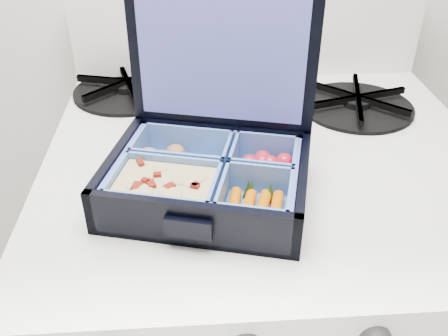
{
  "coord_description": "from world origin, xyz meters",
  "views": [
    {
      "loc": [
        -0.55,
        1.07,
        1.28
      ],
      "look_at": [
        -0.52,
        1.57,
        0.95
      ],
      "focal_mm": 40.0,
      "sensor_mm": 36.0,
      "label": 1
    }
  ],
  "objects": [
    {
      "name": "burner_grate_rear",
      "position": [
        -0.66,
        1.86,
        0.93
      ],
      "size": [
        0.23,
        0.23,
        0.02
      ],
      "primitive_type": "cylinder",
      "rotation": [
        0.0,
        0.0,
        -0.26
      ],
      "color": "black",
      "rests_on": "stove"
    },
    {
      "name": "fork",
      "position": [
        -0.46,
        1.71,
        0.92
      ],
      "size": [
        0.1,
        0.18,
        0.01
      ],
      "primitive_type": null,
      "rotation": [
        0.0,
        0.0,
        -0.44
      ],
      "color": "#A19EB1",
      "rests_on": "stove"
    },
    {
      "name": "bento_box",
      "position": [
        -0.54,
        1.56,
        0.95
      ],
      "size": [
        0.27,
        0.23,
        0.06
      ],
      "primitive_type": null,
      "rotation": [
        0.0,
        0.0,
        -0.25
      ],
      "color": "black",
      "rests_on": "stove"
    },
    {
      "name": "burner_grate",
      "position": [
        -0.29,
        1.78,
        0.93
      ],
      "size": [
        0.22,
        0.22,
        0.03
      ],
      "primitive_type": "cylinder",
      "rotation": [
        0.0,
        0.0,
        0.29
      ],
      "color": "black",
      "rests_on": "stove"
    }
  ]
}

